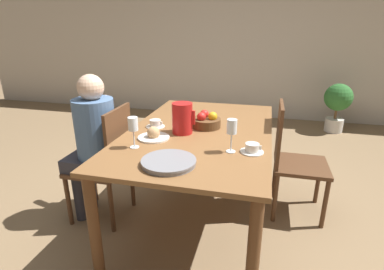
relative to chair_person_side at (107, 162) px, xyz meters
name	(u,v)px	position (x,y,z in m)	size (l,w,h in m)	color
ground_plane	(199,215)	(0.71, 0.18, -0.49)	(20.00, 20.00, 0.00)	#7F6647
wall_back	(242,39)	(0.71, 3.27, 0.81)	(10.00, 0.06, 2.60)	beige
dining_table	(200,142)	(0.71, 0.18, 0.17)	(1.05, 1.71, 0.76)	brown
chair_person_side	(107,162)	(0.00, 0.00, 0.00)	(0.42, 0.42, 0.93)	#51331E
chair_opposite	(292,158)	(1.42, 0.44, 0.00)	(0.42, 0.42, 0.93)	#51331E
person_seated	(93,137)	(-0.09, -0.02, 0.21)	(0.39, 0.41, 1.18)	#33333D
red_pitcher	(182,118)	(0.60, 0.08, 0.38)	(0.17, 0.15, 0.22)	red
wine_glass_water	(232,128)	(0.98, -0.18, 0.42)	(0.06, 0.06, 0.21)	white
wine_glass_juice	(133,126)	(0.37, -0.26, 0.41)	(0.06, 0.06, 0.20)	white
teacup_near_person	(252,149)	(1.11, -0.16, 0.29)	(0.15, 0.15, 0.06)	silver
teacup_across	(155,124)	(0.36, 0.16, 0.29)	(0.15, 0.15, 0.06)	silver
serving_tray	(169,162)	(0.67, -0.45, 0.28)	(0.31, 0.31, 0.03)	gray
bread_plate	(154,135)	(0.43, -0.08, 0.29)	(0.22, 0.22, 0.09)	silver
fruit_bowl	(206,121)	(0.74, 0.25, 0.32)	(0.22, 0.22, 0.13)	brown
potted_plant	(338,102)	(2.20, 2.74, -0.05)	(0.39, 0.39, 0.72)	beige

